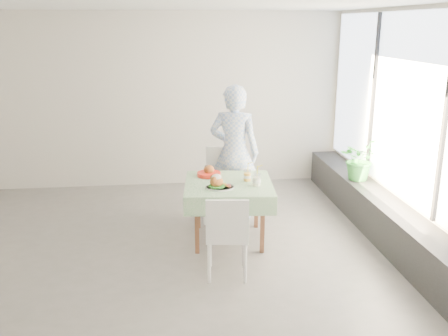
{
  "coord_description": "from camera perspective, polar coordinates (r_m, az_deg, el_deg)",
  "views": [
    {
      "loc": [
        0.13,
        -5.59,
        2.59
      ],
      "look_at": [
        0.82,
        0.16,
        0.92
      ],
      "focal_mm": 40.0,
      "sensor_mm": 36.0,
      "label": 1
    }
  ],
  "objects": [
    {
      "name": "cafe_table",
      "position": [
        6.13,
        0.52,
        -4.2
      ],
      "size": [
        1.13,
        1.13,
        0.74
      ],
      "color": "brown",
      "rests_on": "ground"
    },
    {
      "name": "main_dish",
      "position": [
        5.82,
        -0.68,
        -1.79
      ],
      "size": [
        0.34,
        0.34,
        0.17
      ],
      "color": "white",
      "rests_on": "cafe_table"
    },
    {
      "name": "floor",
      "position": [
        6.16,
        -7.47,
        -8.89
      ],
      "size": [
        6.0,
        6.0,
        0.0
      ],
      "primitive_type": "plane",
      "color": "#5F5B5A",
      "rests_on": "ground"
    },
    {
      "name": "ceiling",
      "position": [
        5.59,
        -8.56,
        18.1
      ],
      "size": [
        6.0,
        6.0,
        0.0
      ],
      "primitive_type": "plane",
      "rotation": [
        3.14,
        0.0,
        0.0
      ],
      "color": "white",
      "rests_on": "ground"
    },
    {
      "name": "chair_near",
      "position": [
        5.35,
        0.35,
        -9.44
      ],
      "size": [
        0.48,
        0.48,
        0.92
      ],
      "color": "white",
      "rests_on": "ground"
    },
    {
      "name": "wall_back",
      "position": [
        8.18,
        -7.72,
        7.6
      ],
      "size": [
        6.0,
        0.02,
        2.8
      ],
      "primitive_type": "cube",
      "color": "beige",
      "rests_on": "ground"
    },
    {
      "name": "second_dish",
      "position": [
        6.3,
        -1.74,
        -0.55
      ],
      "size": [
        0.3,
        0.3,
        0.14
      ],
      "color": "red",
      "rests_on": "cafe_table"
    },
    {
      "name": "wall_right",
      "position": [
        6.4,
        20.06,
        4.42
      ],
      "size": [
        0.02,
        5.0,
        2.8
      ],
      "primitive_type": "cube",
      "color": "beige",
      "rests_on": "ground"
    },
    {
      "name": "wall_front",
      "position": [
        3.31,
        -8.62,
        -5.11
      ],
      "size": [
        6.0,
        0.02,
        2.8
      ],
      "primitive_type": "cube",
      "color": "beige",
      "rests_on": "ground"
    },
    {
      "name": "juice_cup_orange",
      "position": [
        6.09,
        2.68,
        -0.91
      ],
      "size": [
        0.1,
        0.1,
        0.28
      ],
      "color": "white",
      "rests_on": "cafe_table"
    },
    {
      "name": "potted_plant",
      "position": [
        7.16,
        15.16,
        1.04
      ],
      "size": [
        0.7,
        0.71,
        0.59
      ],
      "primitive_type": "imported",
      "rotation": [
        0.0,
        0.0,
        0.82
      ],
      "color": "#2B7828",
      "rests_on": "window_ledge"
    },
    {
      "name": "juice_cup_lemonade",
      "position": [
        5.92,
        3.74,
        -1.42
      ],
      "size": [
        0.1,
        0.1,
        0.29
      ],
      "color": "white",
      "rests_on": "cafe_table"
    },
    {
      "name": "window_ledge",
      "position": [
        6.62,
        17.55,
        -5.37
      ],
      "size": [
        0.4,
        4.8,
        0.5
      ],
      "primitive_type": "cube",
      "color": "black",
      "rests_on": "ground"
    },
    {
      "name": "chair_far",
      "position": [
        6.8,
        -0.35,
        -3.53
      ],
      "size": [
        0.56,
        0.56,
        0.98
      ],
      "color": "white",
      "rests_on": "ground"
    },
    {
      "name": "diner",
      "position": [
        6.73,
        1.18,
        1.77
      ],
      "size": [
        0.78,
        0.64,
        1.85
      ],
      "primitive_type": "imported",
      "rotation": [
        0.0,
        0.0,
        2.81
      ],
      "color": "#92B2EB",
      "rests_on": "ground"
    },
    {
      "name": "window_pane",
      "position": [
        6.34,
        20.03,
        6.63
      ],
      "size": [
        0.01,
        4.8,
        2.18
      ],
      "primitive_type": "cube",
      "color": "#D1E0F9",
      "rests_on": "ground"
    }
  ]
}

